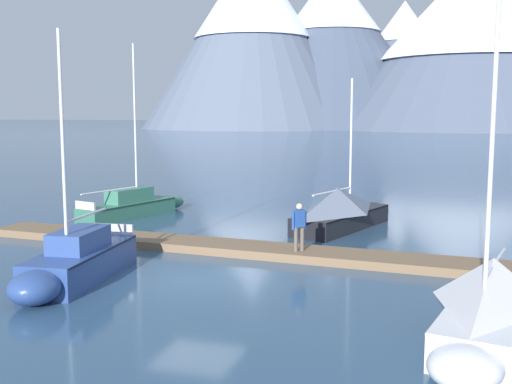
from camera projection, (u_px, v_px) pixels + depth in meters
name	position (u px, v px, depth m)	size (l,w,h in m)	color
ground_plane	(197.00, 280.00, 18.97)	(700.00, 700.00, 0.00)	#2D4C6B
mountain_west_summit	(253.00, 33.00, 197.20)	(71.69, 71.69, 57.38)	slate
mountain_central_massif	(332.00, 45.00, 204.88)	(75.04, 75.04, 52.61)	#424C60
mountain_shoulder_ridge	(403.00, 63.00, 217.58)	(60.35, 60.35, 43.86)	#4C566B
mountain_east_summit	(470.00, 39.00, 189.09)	(90.28, 90.28, 51.23)	#4C566B
dock	(240.00, 248.00, 22.73)	(21.67, 3.19, 0.30)	brown
sailboat_nearest_berth	(135.00, 205.00, 30.62)	(3.03, 6.85, 8.43)	#336B56
sailboat_second_berth	(74.00, 263.00, 18.58)	(2.16, 5.98, 7.48)	navy
sailboat_mid_dock_port	(342.00, 209.00, 27.25)	(3.78, 7.22, 6.62)	black
sailboat_mid_dock_starboard	(489.00, 305.00, 13.77)	(2.78, 6.31, 7.90)	silver
person_on_dock	(299.00, 224.00, 21.48)	(0.43, 0.46, 1.69)	brown
mooring_buoy_channel_marker	(478.00, 288.00, 17.21)	(0.52, 0.52, 0.60)	red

